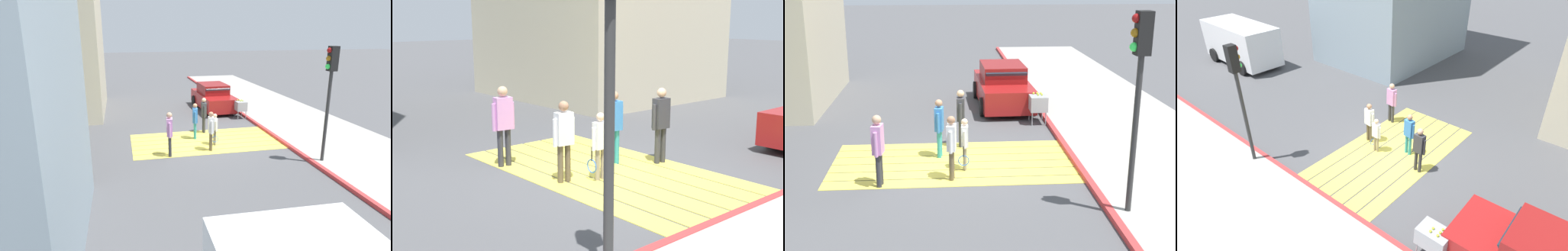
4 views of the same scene
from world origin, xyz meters
The scene contains 12 objects.
ground_plane centered at (0.00, 0.00, 0.00)m, with size 120.00×120.00×0.00m, color #4C4C4F.
crosswalk_stripes centered at (0.00, 0.00, 0.01)m, with size 6.40×3.25×0.01m.
sidewalk_west centered at (-5.60, 0.00, 0.06)m, with size 4.80×40.00×0.12m, color #9E9B93.
curb_painted centered at (-3.25, 0.00, 0.07)m, with size 0.16×40.00×0.13m, color #BC3333.
car_parked_near_curb centered at (-2.00, -5.92, 0.73)m, with size 2.06×4.34×1.57m.
traffic_light_corner centered at (-3.58, 3.38, 3.04)m, with size 0.39×0.28×4.24m.
tennis_ball_cart centered at (-2.90, -3.56, 0.70)m, with size 0.56×0.80×1.02m.
pedestrian_adult_lead centered at (0.35, -0.47, 0.95)m, with size 0.26×0.48×1.63m.
pedestrian_adult_trailing centered at (-0.26, -1.32, 0.98)m, with size 0.24×0.49×1.69m.
pedestrian_adult_side centered at (0.05, 1.14, 0.94)m, with size 0.25×0.47×1.62m.
pedestrian_teen_behind centered at (1.77, 1.43, 1.02)m, with size 0.27×0.51×1.76m.
pedestrian_child_with_racket centered at (-0.29, 0.51, 0.77)m, with size 0.28×0.41×1.37m.
Camera 3 is at (0.22, 13.20, 5.04)m, focal length 48.41 mm.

